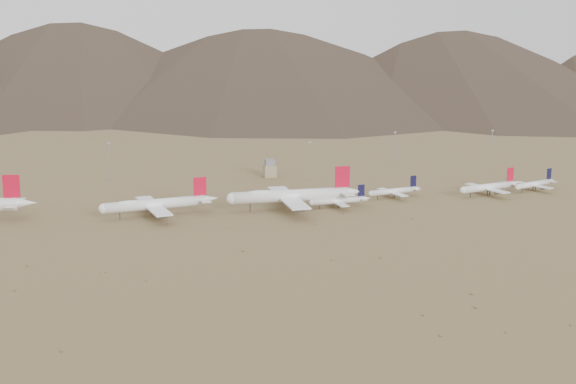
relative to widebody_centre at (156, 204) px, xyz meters
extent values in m
plane|color=olive|center=(53.41, -22.45, -6.71)|extent=(3000.00, 3000.00, 0.00)
cone|color=white|center=(-67.21, 9.74, 1.95)|extent=(12.84, 7.94, 6.23)
cube|color=white|center=(-72.51, 10.54, 2.12)|extent=(9.41, 23.96, 0.42)
cube|color=red|center=(-73.83, 10.73, 11.03)|extent=(8.70, 1.90, 12.28)
cylinder|color=white|center=(-0.28, -0.05, -0.07)|extent=(54.78, 14.62, 5.64)
sphere|color=white|center=(-27.20, -4.57, -0.07)|extent=(5.53, 5.53, 5.53)
cone|color=white|center=(29.88, 5.03, 0.35)|extent=(10.53, 6.64, 5.08)
cube|color=white|center=(-1.35, -0.23, -0.92)|extent=(16.92, 50.80, 0.71)
cube|color=white|center=(25.57, 4.30, 0.49)|extent=(8.00, 19.57, 0.34)
cube|color=red|center=(24.49, 4.12, 7.75)|extent=(7.08, 1.68, 10.01)
cylinder|color=black|center=(-19.12, -3.22, -4.80)|extent=(0.36, 0.36, 3.82)
cylinder|color=black|center=(0.57, 1.53, -4.80)|extent=(0.45, 0.45, 3.82)
cylinder|color=black|center=(1.04, -1.26, -4.80)|extent=(0.45, 0.45, 3.82)
ellipsoid|color=white|center=(-14.27, -2.40, 1.48)|extent=(17.93, 7.07, 3.39)
cylinder|color=slate|center=(-3.01, 9.64, -2.31)|extent=(5.81, 3.41, 2.54)
cylinder|color=slate|center=(0.31, -10.10, -2.31)|extent=(5.81, 3.41, 2.54)
cylinder|color=slate|center=(-4.51, 18.53, -2.31)|extent=(5.81, 3.41, 2.54)
cylinder|color=slate|center=(1.80, -18.98, -2.31)|extent=(5.81, 3.41, 2.54)
cylinder|color=white|center=(73.97, -1.37, 1.22)|extent=(65.26, 6.98, 6.74)
sphere|color=white|center=(41.36, -1.49, 1.22)|extent=(6.61, 6.61, 6.61)
cone|color=white|center=(110.51, -1.23, 1.73)|extent=(11.77, 6.11, 6.07)
cube|color=white|center=(72.67, -1.37, 0.21)|extent=(10.66, 59.84, 0.84)
cube|color=white|center=(105.29, -1.25, 1.90)|extent=(5.96, 22.75, 0.40)
cube|color=red|center=(103.98, -1.26, 10.57)|extent=(8.48, 0.64, 11.96)
cylinder|color=black|center=(51.14, -1.45, -4.43)|extent=(0.43, 0.43, 4.57)
cylinder|color=black|center=(75.27, 0.32, -4.43)|extent=(0.54, 0.54, 4.57)
cylinder|color=black|center=(75.29, -3.05, -4.43)|extent=(0.54, 0.54, 4.57)
ellipsoid|color=white|center=(57.01, -1.43, 3.08)|extent=(20.89, 5.13, 4.04)
cylinder|color=slate|center=(72.63, 10.59, -1.46)|extent=(6.54, 3.06, 3.03)
cylinder|color=slate|center=(72.71, -13.33, -1.46)|extent=(6.54, 3.06, 3.03)
cylinder|color=slate|center=(72.59, 21.35, -1.46)|extent=(6.54, 3.06, 3.03)
cylinder|color=slate|center=(72.75, -24.10, -1.46)|extent=(6.54, 3.06, 3.03)
cylinder|color=white|center=(100.94, -2.81, -2.74)|extent=(31.10, 5.98, 3.36)
sphere|color=white|center=(85.53, -4.12, -2.74)|extent=(3.29, 3.29, 3.29)
cone|color=white|center=(118.20, -1.34, -2.49)|extent=(5.80, 3.48, 3.02)
cube|color=white|center=(100.32, -2.86, -3.24)|extent=(7.19, 26.84, 0.42)
cube|color=white|center=(115.73, -1.55, -2.40)|extent=(3.63, 10.27, 0.20)
cube|color=black|center=(115.12, -1.60, 2.26)|extent=(4.03, 0.64, 6.63)
cylinder|color=black|center=(90.15, -3.73, -5.57)|extent=(0.35, 0.35, 2.30)
cylinder|color=black|center=(101.48, -1.92, -5.57)|extent=(0.44, 0.44, 2.30)
cylinder|color=black|center=(101.63, -3.59, -5.57)|extent=(0.44, 0.44, 2.30)
cylinder|color=slate|center=(99.69, 4.53, -4.07)|extent=(3.21, 1.77, 1.51)
cylinder|color=slate|center=(100.95, -10.26, -4.07)|extent=(3.21, 1.77, 1.51)
cylinder|color=white|center=(140.62, 14.73, -2.75)|extent=(30.85, 10.02, 3.35)
sphere|color=white|center=(125.56, 11.36, -2.75)|extent=(3.28, 3.28, 3.28)
cone|color=white|center=(157.49, 18.51, -2.49)|extent=(6.08, 4.16, 3.02)
cube|color=white|center=(140.02, 14.59, -3.25)|extent=(10.60, 26.89, 0.42)
cube|color=white|center=(155.08, 17.97, -2.41)|extent=(4.91, 10.42, 0.20)
cube|color=black|center=(154.48, 17.83, 2.24)|extent=(3.98, 1.17, 6.61)
cylinder|color=black|center=(130.08, 12.37, -5.57)|extent=(0.35, 0.35, 2.29)
cylinder|color=black|center=(141.04, 15.68, -5.57)|extent=(0.44, 0.44, 2.29)
cylinder|color=black|center=(141.41, 14.05, -5.57)|extent=(0.44, 0.44, 2.29)
cylinder|color=slate|center=(138.40, 21.82, -4.08)|extent=(3.34, 2.15, 1.51)
cylinder|color=slate|center=(141.64, 7.37, -4.08)|extent=(3.34, 2.15, 1.51)
cylinder|color=white|center=(198.84, 8.61, -1.74)|extent=(38.38, 14.43, 4.20)
sphere|color=white|center=(180.22, 3.42, -1.74)|extent=(4.11, 4.11, 4.11)
cone|color=white|center=(219.70, 14.43, -1.43)|extent=(7.72, 5.51, 3.78)
cube|color=white|center=(198.10, 8.41, -2.37)|extent=(14.87, 33.59, 0.52)
cube|color=white|center=(216.72, 13.60, -1.32)|extent=(6.74, 13.07, 0.25)
cube|color=red|center=(215.98, 13.39, 4.50)|extent=(4.94, 1.71, 8.29)
cylinder|color=black|center=(185.81, 4.98, -5.28)|extent=(0.44, 0.44, 2.87)
cylinder|color=black|center=(199.31, 9.83, -5.28)|extent=(0.55, 0.55, 2.87)
cylinder|color=black|center=(199.87, 7.81, -5.28)|extent=(0.55, 0.55, 2.87)
cylinder|color=slate|center=(195.60, 17.35, -3.41)|extent=(4.23, 2.86, 1.89)
cylinder|color=slate|center=(200.59, -0.53, -3.41)|extent=(4.23, 2.86, 1.89)
cylinder|color=white|center=(233.11, 14.64, -2.67)|extent=(30.45, 14.84, 3.41)
sphere|color=white|center=(218.52, 8.81, -2.67)|extent=(3.34, 3.34, 3.34)
cone|color=white|center=(249.46, 21.18, -2.42)|extent=(6.39, 4.95, 3.07)
cube|color=white|center=(232.53, 14.41, -3.18)|extent=(14.67, 26.88, 0.43)
cube|color=white|center=(247.12, 20.24, -2.33)|extent=(6.43, 10.56, 0.20)
cube|color=black|center=(246.54, 20.01, 2.40)|extent=(3.91, 1.80, 6.74)
cylinder|color=black|center=(222.90, 10.56, -5.55)|extent=(0.36, 0.36, 2.33)
cylinder|color=black|center=(233.38, 15.67, -5.55)|extent=(0.45, 0.45, 2.33)
cylinder|color=black|center=(234.02, 14.08, -5.55)|extent=(0.45, 0.45, 2.33)
cylinder|color=slate|center=(229.73, 21.41, -4.03)|extent=(3.49, 2.59, 1.54)
cylinder|color=slate|center=(235.33, 7.40, -4.03)|extent=(3.49, 2.59, 1.54)
cube|color=gray|center=(83.41, 97.55, -2.71)|extent=(8.00, 8.00, 8.00)
cube|color=slate|center=(83.41, 97.55, 3.29)|extent=(6.00, 6.00, 4.00)
cylinder|color=gray|center=(-21.78, 106.93, 5.79)|extent=(0.50, 0.50, 25.00)
cube|color=gray|center=(-21.78, 106.93, 18.59)|extent=(2.00, 0.60, 0.80)
cylinder|color=gray|center=(106.59, 79.71, 5.79)|extent=(0.50, 0.50, 25.00)
cube|color=gray|center=(106.59, 79.71, 18.59)|extent=(2.00, 0.60, 0.80)
cylinder|color=gray|center=(179.21, 114.28, 5.79)|extent=(0.50, 0.50, 25.00)
cube|color=gray|center=(179.21, 114.28, 18.59)|extent=(2.00, 0.60, 0.80)
cylinder|color=gray|center=(251.87, 106.64, 5.79)|extent=(0.50, 0.50, 25.00)
cube|color=gray|center=(251.87, 106.64, 18.59)|extent=(2.00, 0.60, 0.80)
ellipsoid|color=brown|center=(125.60, -194.59, -6.45)|extent=(0.73, 0.73, 0.53)
ellipsoid|color=brown|center=(107.40, -157.15, -6.37)|extent=(1.08, 1.08, 0.68)
ellipsoid|color=brown|center=(-12.22, -111.98, -6.47)|extent=(0.78, 0.78, 0.48)
ellipsoid|color=brown|center=(78.26, -38.05, -6.47)|extent=(0.85, 0.85, 0.48)
ellipsoid|color=brown|center=(-60.08, -79.87, -6.34)|extent=(0.86, 0.86, 0.76)
ellipsoid|color=brown|center=(80.30, -174.25, -6.40)|extent=(0.73, 0.73, 0.64)
ellipsoid|color=brown|center=(33.18, -78.32, -6.38)|extent=(1.05, 1.05, 0.67)
ellipsoid|color=brown|center=(-42.75, -177.61, -6.34)|extent=(0.98, 0.98, 0.75)
ellipsoid|color=brown|center=(33.72, -36.41, -6.50)|extent=(0.62, 0.62, 0.42)
ellipsoid|color=brown|center=(101.92, -171.33, -6.28)|extent=(0.99, 0.99, 0.87)
ellipsoid|color=brown|center=(-27.93, -96.56, -6.47)|extent=(0.61, 0.61, 0.48)
ellipsoid|color=brown|center=(68.25, -101.54, -6.41)|extent=(0.85, 0.85, 0.60)
ellipsoid|color=brown|center=(-30.17, -98.02, -6.53)|extent=(0.53, 0.53, 0.36)
ellipsoid|color=brown|center=(-62.34, -112.40, -6.33)|extent=(1.00, 1.00, 0.77)
ellipsoid|color=brown|center=(100.95, -195.47, -6.48)|extent=(0.70, 0.70, 0.48)
ellipsoid|color=brown|center=(235.88, -23.83, -6.51)|extent=(0.81, 0.81, 0.42)
ellipsoid|color=brown|center=(99.24, -19.38, -6.33)|extent=(0.94, 0.94, 0.76)
ellipsoid|color=brown|center=(155.18, -57.27, -6.57)|extent=(0.50, 0.50, 0.29)
ellipsoid|color=brown|center=(90.24, -102.89, -6.36)|extent=(1.10, 1.10, 0.70)
ellipsoid|color=brown|center=(131.15, -37.96, -6.40)|extent=(1.08, 1.08, 0.62)
ellipsoid|color=brown|center=(78.43, -193.21, -6.40)|extent=(0.88, 0.88, 0.64)
camera|label=1|loc=(-28.12, -423.33, 93.60)|focal=50.00mm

